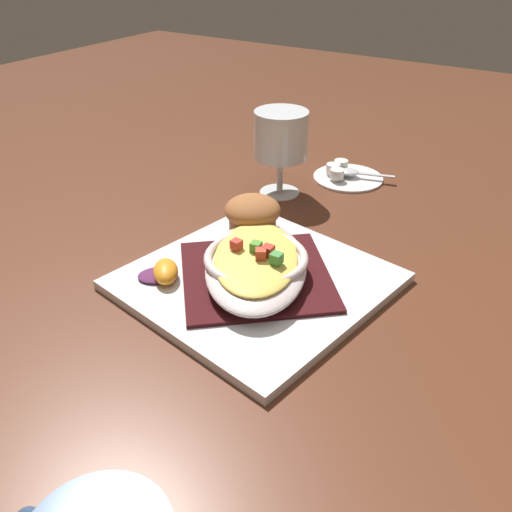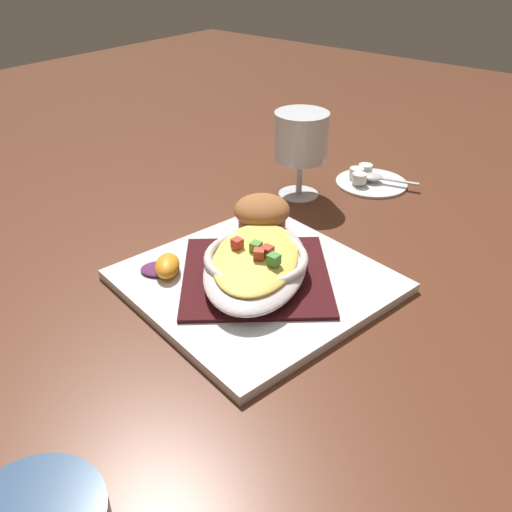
% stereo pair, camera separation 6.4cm
% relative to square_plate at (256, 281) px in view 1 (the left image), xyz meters
% --- Properties ---
extents(ground_plane, '(2.60, 2.60, 0.00)m').
position_rel_square_plate_xyz_m(ground_plane, '(0.00, 0.00, -0.01)').
color(ground_plane, brown).
extents(square_plate, '(0.32, 0.32, 0.01)m').
position_rel_square_plate_xyz_m(square_plate, '(0.00, 0.00, 0.00)').
color(square_plate, white).
rests_on(square_plate, ground_plane).
extents(folded_napkin, '(0.25, 0.25, 0.00)m').
position_rel_square_plate_xyz_m(folded_napkin, '(0.00, 0.00, 0.01)').
color(folded_napkin, '#3D1215').
rests_on(folded_napkin, square_plate).
extents(gratin_dish, '(0.24, 0.21, 0.04)m').
position_rel_square_plate_xyz_m(gratin_dish, '(0.00, 0.00, 0.03)').
color(gratin_dish, silver).
rests_on(gratin_dish, folded_napkin).
extents(muffin, '(0.08, 0.08, 0.05)m').
position_rel_square_plate_xyz_m(muffin, '(-0.09, -0.06, 0.03)').
color(muffin, '#A2673B').
rests_on(muffin, square_plate).
extents(orange_garnish, '(0.06, 0.07, 0.02)m').
position_rel_square_plate_xyz_m(orange_garnish, '(0.06, -0.09, 0.01)').
color(orange_garnish, '#5B2854').
rests_on(orange_garnish, square_plate).
extents(stemmed_glass, '(0.08, 0.08, 0.14)m').
position_rel_square_plate_xyz_m(stemmed_glass, '(-0.24, -0.11, 0.09)').
color(stemmed_glass, white).
rests_on(stemmed_glass, ground_plane).
extents(creamer_saucer, '(0.12, 0.12, 0.01)m').
position_rel_square_plate_xyz_m(creamer_saucer, '(-0.35, -0.04, -0.00)').
color(creamer_saucer, white).
rests_on(creamer_saucer, ground_plane).
extents(spoon, '(0.04, 0.10, 0.01)m').
position_rel_square_plate_xyz_m(spoon, '(-0.36, -0.03, 0.01)').
color(spoon, silver).
rests_on(spoon, creamer_saucer).
extents(creamer_cup_0, '(0.02, 0.02, 0.02)m').
position_rel_square_plate_xyz_m(creamer_cup_0, '(-0.37, -0.06, 0.01)').
color(creamer_cup_0, white).
rests_on(creamer_cup_0, creamer_saucer).
extents(creamer_cup_1, '(0.02, 0.02, 0.02)m').
position_rel_square_plate_xyz_m(creamer_cup_1, '(-0.35, -0.06, 0.01)').
color(creamer_cup_1, white).
rests_on(creamer_cup_1, creamer_saucer).
extents(creamer_cup_2, '(0.02, 0.02, 0.02)m').
position_rel_square_plate_xyz_m(creamer_cup_2, '(-0.33, -0.05, 0.01)').
color(creamer_cup_2, white).
rests_on(creamer_cup_2, creamer_saucer).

